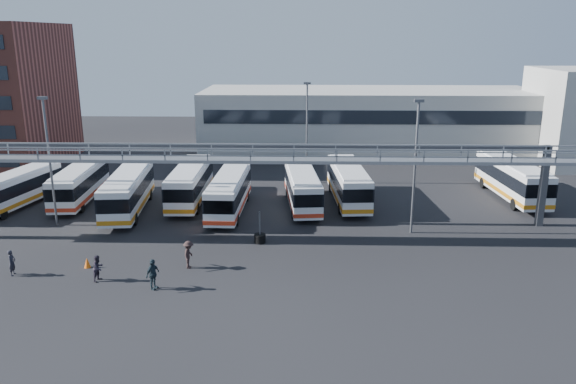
{
  "coord_description": "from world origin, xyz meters",
  "views": [
    {
      "loc": [
        3.69,
        -33.97,
        14.66
      ],
      "look_at": [
        2.56,
        6.0,
        3.45
      ],
      "focal_mm": 35.0,
      "sensor_mm": 36.0,
      "label": 1
    }
  ],
  "objects_px": {
    "light_pole_left": "(49,155)",
    "bus_3": "(190,182)",
    "bus_6": "(348,182)",
    "bus_0": "(16,188)",
    "light_pole_mid": "(415,160)",
    "light_pole_back": "(307,127)",
    "cone_right": "(87,263)",
    "pedestrian_b": "(98,268)",
    "bus_4": "(229,192)",
    "bus_9": "(512,178)",
    "pedestrian_a": "(12,263)",
    "bus_2": "(128,191)",
    "pedestrian_d": "(153,274)",
    "pedestrian_c": "(189,255)",
    "bus_1": "(80,183)",
    "tire_stack": "(260,237)",
    "bus_5": "(302,187)"
  },
  "relations": [
    {
      "from": "pedestrian_d",
      "to": "cone_right",
      "type": "distance_m",
      "value": 6.04
    },
    {
      "from": "light_pole_left",
      "to": "light_pole_back",
      "type": "distance_m",
      "value": 24.41
    },
    {
      "from": "bus_6",
      "to": "bus_9",
      "type": "height_order",
      "value": "bus_9"
    },
    {
      "from": "pedestrian_d",
      "to": "pedestrian_c",
      "type": "bearing_deg",
      "value": -0.42
    },
    {
      "from": "light_pole_mid",
      "to": "bus_6",
      "type": "height_order",
      "value": "light_pole_mid"
    },
    {
      "from": "bus_0",
      "to": "pedestrian_d",
      "type": "height_order",
      "value": "bus_0"
    },
    {
      "from": "light_pole_mid",
      "to": "bus_0",
      "type": "xyz_separation_m",
      "value": [
        -33.45,
        5.61,
        -4.0
      ]
    },
    {
      "from": "bus_4",
      "to": "pedestrian_b",
      "type": "relative_size",
      "value": 6.51
    },
    {
      "from": "bus_2",
      "to": "pedestrian_a",
      "type": "height_order",
      "value": "bus_2"
    },
    {
      "from": "bus_5",
      "to": "tire_stack",
      "type": "xyz_separation_m",
      "value": [
        -3.06,
        -9.1,
        -1.36
      ]
    },
    {
      "from": "light_pole_back",
      "to": "bus_4",
      "type": "distance_m",
      "value": 12.85
    },
    {
      "from": "tire_stack",
      "to": "light_pole_left",
      "type": "bearing_deg",
      "value": 168.06
    },
    {
      "from": "light_pole_back",
      "to": "bus_3",
      "type": "xyz_separation_m",
      "value": [
        -10.51,
        -7.36,
        -3.86
      ]
    },
    {
      "from": "bus_3",
      "to": "pedestrian_d",
      "type": "distance_m",
      "value": 18.15
    },
    {
      "from": "pedestrian_b",
      "to": "light_pole_mid",
      "type": "bearing_deg",
      "value": -47.33
    },
    {
      "from": "pedestrian_d",
      "to": "cone_right",
      "type": "relative_size",
      "value": 2.82
    },
    {
      "from": "bus_1",
      "to": "cone_right",
      "type": "xyz_separation_m",
      "value": [
        6.18,
        -14.9,
        -1.44
      ]
    },
    {
      "from": "light_pole_mid",
      "to": "pedestrian_b",
      "type": "relative_size",
      "value": 6.17
    },
    {
      "from": "pedestrian_c",
      "to": "tire_stack",
      "type": "height_order",
      "value": "tire_stack"
    },
    {
      "from": "light_pole_mid",
      "to": "light_pole_back",
      "type": "distance_m",
      "value": 17.0
    },
    {
      "from": "bus_0",
      "to": "pedestrian_b",
      "type": "distance_m",
      "value": 19.51
    },
    {
      "from": "light_pole_mid",
      "to": "bus_2",
      "type": "xyz_separation_m",
      "value": [
        -23.25,
        4.59,
        -3.84
      ]
    },
    {
      "from": "light_pole_mid",
      "to": "pedestrian_a",
      "type": "bearing_deg",
      "value": -161.97
    },
    {
      "from": "bus_0",
      "to": "bus_6",
      "type": "relative_size",
      "value": 0.93
    },
    {
      "from": "light_pole_left",
      "to": "bus_3",
      "type": "xyz_separation_m",
      "value": [
        9.49,
        6.64,
        -3.86
      ]
    },
    {
      "from": "bus_3",
      "to": "tire_stack",
      "type": "xyz_separation_m",
      "value": [
        7.06,
        -10.14,
        -1.46
      ]
    },
    {
      "from": "bus_2",
      "to": "tire_stack",
      "type": "bearing_deg",
      "value": -36.64
    },
    {
      "from": "light_pole_left",
      "to": "bus_6",
      "type": "bearing_deg",
      "value": 16.53
    },
    {
      "from": "pedestrian_a",
      "to": "pedestrian_b",
      "type": "relative_size",
      "value": 1.01
    },
    {
      "from": "light_pole_left",
      "to": "bus_9",
      "type": "xyz_separation_m",
      "value": [
        38.94,
        8.76,
        -3.78
      ]
    },
    {
      "from": "bus_1",
      "to": "pedestrian_d",
      "type": "bearing_deg",
      "value": -61.64
    },
    {
      "from": "pedestrian_b",
      "to": "pedestrian_d",
      "type": "height_order",
      "value": "pedestrian_d"
    },
    {
      "from": "cone_right",
      "to": "tire_stack",
      "type": "relative_size",
      "value": 0.28
    },
    {
      "from": "bus_6",
      "to": "cone_right",
      "type": "height_order",
      "value": "bus_6"
    },
    {
      "from": "pedestrian_c",
      "to": "pedestrian_d",
      "type": "distance_m",
      "value": 3.55
    },
    {
      "from": "bus_9",
      "to": "pedestrian_d",
      "type": "bearing_deg",
      "value": -147.94
    },
    {
      "from": "bus_4",
      "to": "bus_1",
      "type": "bearing_deg",
      "value": 169.86
    },
    {
      "from": "light_pole_back",
      "to": "tire_stack",
      "type": "bearing_deg",
      "value": -101.17
    },
    {
      "from": "bus_3",
      "to": "light_pole_left",
      "type": "bearing_deg",
      "value": -145.98
    },
    {
      "from": "light_pole_mid",
      "to": "light_pole_back",
      "type": "bearing_deg",
      "value": 118.07
    },
    {
      "from": "bus_4",
      "to": "bus_6",
      "type": "height_order",
      "value": "bus_6"
    },
    {
      "from": "bus_6",
      "to": "light_pole_mid",
      "type": "bearing_deg",
      "value": -66.15
    },
    {
      "from": "bus_9",
      "to": "pedestrian_a",
      "type": "distance_m",
      "value": 41.88
    },
    {
      "from": "light_pole_mid",
      "to": "bus_3",
      "type": "distance_m",
      "value": 20.4
    },
    {
      "from": "bus_4",
      "to": "bus_6",
      "type": "relative_size",
      "value": 0.95
    },
    {
      "from": "light_pole_left",
      "to": "bus_2",
      "type": "distance_m",
      "value": 7.08
    },
    {
      "from": "light_pole_left",
      "to": "pedestrian_c",
      "type": "xyz_separation_m",
      "value": [
        12.29,
        -8.23,
        -4.8
      ]
    },
    {
      "from": "bus_4",
      "to": "pedestrian_c",
      "type": "height_order",
      "value": "bus_4"
    },
    {
      "from": "bus_4",
      "to": "light_pole_left",
      "type": "bearing_deg",
      "value": -163.16
    },
    {
      "from": "bus_9",
      "to": "pedestrian_b",
      "type": "distance_m",
      "value": 37.15
    }
  ]
}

